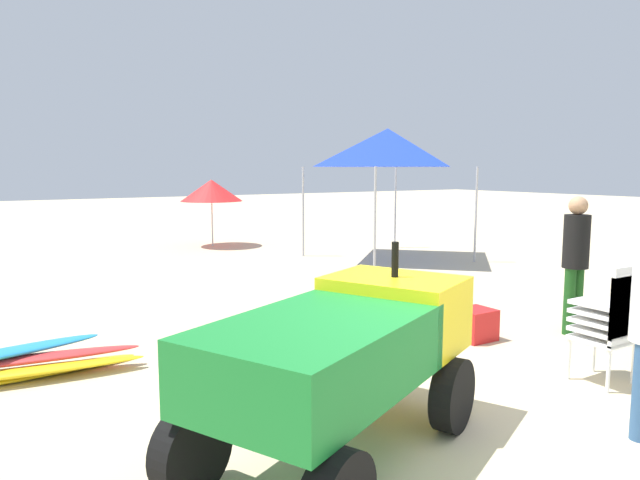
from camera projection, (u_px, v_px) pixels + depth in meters
ground at (473, 442)px, 4.47m from camera, size 80.00×80.00×0.00m
utility_cart at (347, 350)px, 4.24m from camera, size 2.81×2.18×1.50m
stacked_plastic_chairs at (613, 315)px, 5.57m from camera, size 0.48×0.48×1.20m
surfboard_pile at (10, 367)px, 5.71m from camera, size 2.58×0.81×0.32m
lifeguard_near_center at (576, 255)px, 7.30m from camera, size 0.32×0.32×1.77m
popup_canopy at (388, 148)px, 13.24m from camera, size 2.90×2.90×3.03m
beach_umbrella_left at (211, 190)px, 15.60m from camera, size 1.68×1.68×1.82m
cooler_box at (475, 324)px, 7.13m from camera, size 0.44×0.39×0.38m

